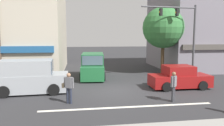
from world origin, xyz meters
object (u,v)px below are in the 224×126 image
(traffic_light_mast, at_px, (184,29))
(van_approaching_near, at_px, (93,66))
(sedan_parked_curbside, at_px, (179,78))
(pedestrian_far_side, at_px, (69,86))
(utility_pole_far_right, at_px, (190,33))
(van_crossing_leftbound, at_px, (29,77))
(pedestrian_mid_crossing, at_px, (174,85))
(street_tree, at_px, (163,28))

(traffic_light_mast, relative_size, van_approaching_near, 1.31)
(van_approaching_near, bearing_deg, sedan_parked_curbside, -39.85)
(sedan_parked_curbside, xyz_separation_m, pedestrian_far_side, (-7.45, -2.42, 0.24))
(utility_pole_far_right, height_order, pedestrian_far_side, utility_pole_far_right)
(van_crossing_leftbound, xyz_separation_m, pedestrian_mid_crossing, (8.24, -3.14, -0.06))
(pedestrian_far_side, bearing_deg, van_approaching_near, 76.29)
(van_crossing_leftbound, relative_size, pedestrian_mid_crossing, 2.80)
(utility_pole_far_right, relative_size, van_approaching_near, 1.59)
(street_tree, distance_m, sedan_parked_curbside, 6.74)
(traffic_light_mast, relative_size, pedestrian_far_side, 3.71)
(utility_pole_far_right, distance_m, pedestrian_mid_crossing, 11.15)
(street_tree, distance_m, utility_pole_far_right, 3.07)
(sedan_parked_curbside, relative_size, van_crossing_leftbound, 0.88)
(sedan_parked_curbside, bearing_deg, pedestrian_far_side, -162.03)
(pedestrian_mid_crossing, bearing_deg, van_crossing_leftbound, 159.16)
(street_tree, relative_size, sedan_parked_curbside, 1.54)
(sedan_parked_curbside, xyz_separation_m, van_crossing_leftbound, (-10.00, 0.19, 0.29))
(traffic_light_mast, bearing_deg, pedestrian_mid_crossing, -120.13)
(street_tree, height_order, pedestrian_far_side, street_tree)
(utility_pole_far_right, xyz_separation_m, pedestrian_mid_crossing, (-5.69, -9.12, -2.96))
(utility_pole_far_right, height_order, van_crossing_leftbound, utility_pole_far_right)
(street_tree, bearing_deg, pedestrian_far_side, -136.44)
(utility_pole_far_right, bearing_deg, pedestrian_mid_crossing, -121.94)
(sedan_parked_curbside, distance_m, pedestrian_mid_crossing, 3.44)
(van_approaching_near, height_order, pedestrian_far_side, van_approaching_near)
(traffic_light_mast, xyz_separation_m, pedestrian_far_side, (-9.37, -5.81, -3.22))
(van_approaching_near, relative_size, pedestrian_mid_crossing, 2.83)
(van_crossing_leftbound, distance_m, pedestrian_mid_crossing, 8.82)
(pedestrian_mid_crossing, bearing_deg, utility_pole_far_right, 58.06)
(utility_pole_far_right, height_order, traffic_light_mast, utility_pole_far_right)
(van_approaching_near, xyz_separation_m, sedan_parked_curbside, (5.70, -4.76, -0.29))
(utility_pole_far_right, bearing_deg, van_crossing_leftbound, -156.75)
(van_approaching_near, bearing_deg, traffic_light_mast, -10.16)
(van_crossing_leftbound, bearing_deg, pedestrian_mid_crossing, -20.84)
(van_crossing_leftbound, distance_m, pedestrian_far_side, 3.65)
(utility_pole_far_right, bearing_deg, street_tree, -168.62)
(sedan_parked_curbside, relative_size, pedestrian_far_side, 2.46)
(pedestrian_far_side, bearing_deg, van_crossing_leftbound, 134.38)
(traffic_light_mast, xyz_separation_m, pedestrian_mid_crossing, (-3.68, -6.34, -3.23))
(van_approaching_near, bearing_deg, pedestrian_far_side, -103.71)
(sedan_parked_curbside, height_order, van_crossing_leftbound, van_crossing_leftbound)
(van_crossing_leftbound, relative_size, pedestrian_far_side, 2.80)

